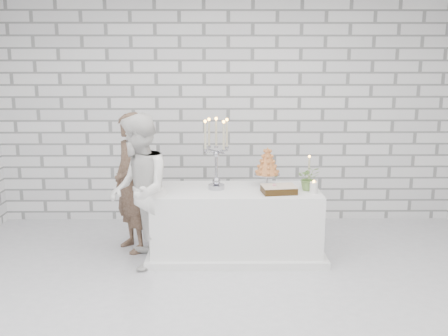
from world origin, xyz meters
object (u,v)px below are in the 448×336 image
groom (131,183)px  candelabra (216,154)px  cake_table (236,222)px  croquembouche (267,167)px  bride (139,191)px

groom → candelabra: groom is taller
cake_table → croquembouche: (0.35, 0.14, 0.60)m
bride → croquembouche: bearing=97.7°
cake_table → croquembouche: croquembouche is taller
bride → candelabra: 0.91m
bride → candelabra: size_ratio=2.04×
cake_table → candelabra: (-0.21, 0.01, 0.77)m
groom → croquembouche: groom is taller
groom → bride: 0.48m
cake_table → candelabra: size_ratio=2.30×
candelabra → croquembouche: 0.60m
cake_table → croquembouche: 0.70m
cake_table → groom: groom is taller
candelabra → croquembouche: candelabra is taller
bride → candelabra: (0.80, 0.30, 0.34)m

